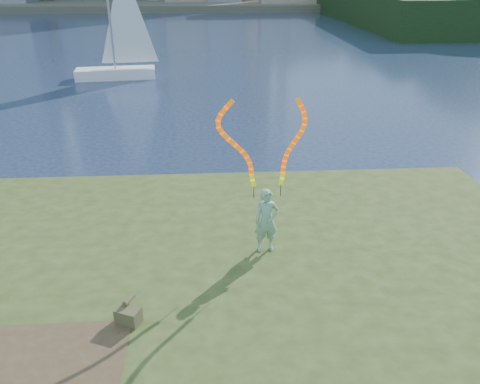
{
  "coord_description": "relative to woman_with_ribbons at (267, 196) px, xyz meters",
  "views": [
    {
      "loc": [
        1.01,
        -8.82,
        6.9
      ],
      "look_at": [
        1.63,
        1.0,
        2.17
      ],
      "focal_mm": 35.0,
      "sensor_mm": 36.0,
      "label": 1
    }
  ],
  "objects": [
    {
      "name": "far_shore",
      "position": [
        -2.23,
        94.33,
        -1.62
      ],
      "size": [
        320.0,
        40.0,
        1.2
      ],
      "primitive_type": "cube",
      "color": "#504B3B",
      "rests_on": "ground"
    },
    {
      "name": "canvas_bag",
      "position": [
        -2.89,
        -2.4,
        -1.25
      ],
      "size": [
        0.53,
        0.6,
        0.43
      ],
      "rotation": [
        0.0,
        0.0,
        -0.41
      ],
      "color": "#484827",
      "rests_on": "grassy_knoll"
    },
    {
      "name": "grassy_knoll",
      "position": [
        -2.23,
        -2.97,
        -1.88
      ],
      "size": [
        20.0,
        18.0,
        0.8
      ],
      "color": "#334217",
      "rests_on": "ground"
    },
    {
      "name": "woman_with_ribbons",
      "position": [
        0.0,
        0.0,
        0.0
      ],
      "size": [
        2.02,
        0.44,
        3.96
      ],
      "rotation": [
        0.0,
        0.0,
        0.1
      ],
      "color": "#1D6636",
      "rests_on": "grassy_knoll"
    },
    {
      "name": "sailboat",
      "position": [
        -7.42,
        23.52,
        -0.75
      ],
      "size": [
        5.69,
        2.31,
        8.54
      ],
      "rotation": [
        0.0,
        0.0,
        0.12
      ],
      "color": "white",
      "rests_on": "ground"
    },
    {
      "name": "ground",
      "position": [
        -2.23,
        -0.67,
        -2.22
      ],
      "size": [
        320.0,
        320.0,
        0.0
      ],
      "primitive_type": "plane",
      "color": "#192640",
      "rests_on": "ground"
    }
  ]
}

